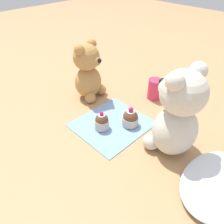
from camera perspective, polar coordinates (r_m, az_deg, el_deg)
The scene contains 8 objects.
ground_plane at distance 0.79m, azimuth 0.00°, elevation -3.25°, with size 4.00×4.00×0.00m, color tan.
knitted_placemat at distance 0.79m, azimuth 0.00°, elevation -3.08°, with size 0.25×0.23×0.01m, color #7A9ED1.
tulle_cloth at distance 0.66m, azimuth 26.33°, elevation -16.42°, with size 0.26×0.18×0.03m, color silver.
teddy_bear_cream at distance 0.64m, azimuth 16.65°, elevation -0.66°, with size 0.16×0.15×0.28m.
teddy_bear_tan at distance 0.89m, azimuth -6.25°, elevation 10.33°, with size 0.14×0.13×0.24m.
cupcake_near_cream_bear at distance 0.77m, azimuth 4.82°, elevation -1.67°, with size 0.06×0.06×0.07m.
cupcake_near_tan_bear at distance 0.75m, azimuth -2.67°, elevation -2.52°, with size 0.05×0.05×0.07m.
juice_glass at distance 0.92m, azimuth 10.89°, elevation 5.96°, with size 0.06×0.06×0.09m, color #DB3356.
Camera 1 is at (0.42, 0.43, 0.51)m, focal length 35.00 mm.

